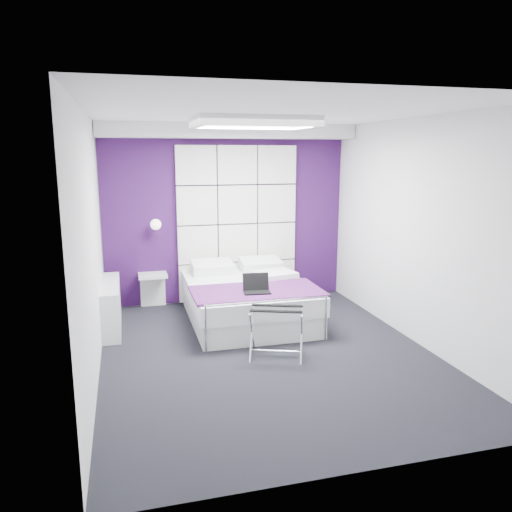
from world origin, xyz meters
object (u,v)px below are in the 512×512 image
(nightstand, at_px, (153,275))
(laptop, at_px, (256,288))
(luggage_rack, at_px, (277,332))
(bed, at_px, (247,299))
(radiator, at_px, (111,306))
(wall_lamp, at_px, (156,224))

(nightstand, distance_m, laptop, 1.81)
(luggage_rack, height_order, laptop, laptop)
(bed, bearing_deg, luggage_rack, -89.31)
(bed, height_order, nightstand, bed)
(nightstand, bearing_deg, radiator, -128.27)
(wall_lamp, height_order, luggage_rack, wall_lamp)
(wall_lamp, bearing_deg, nightstand, -150.92)
(radiator, xyz_separation_m, bed, (1.75, -0.12, -0.01))
(nightstand, bearing_deg, wall_lamp, 29.08)
(bed, height_order, laptop, laptop)
(luggage_rack, bearing_deg, wall_lamp, 138.54)
(bed, relative_size, laptop, 6.04)
(nightstand, xyz_separation_m, luggage_rack, (1.20, -2.11, -0.21))
(radiator, xyz_separation_m, laptop, (1.72, -0.67, 0.30))
(radiator, height_order, luggage_rack, radiator)
(radiator, bearing_deg, wall_lamp, 49.90)
(radiator, bearing_deg, luggage_rack, -38.21)
(nightstand, relative_size, laptop, 1.26)
(radiator, distance_m, luggage_rack, 2.25)
(wall_lamp, distance_m, laptop, 1.90)
(wall_lamp, relative_size, luggage_rack, 0.27)
(wall_lamp, xyz_separation_m, luggage_rack, (1.13, -2.15, -0.94))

